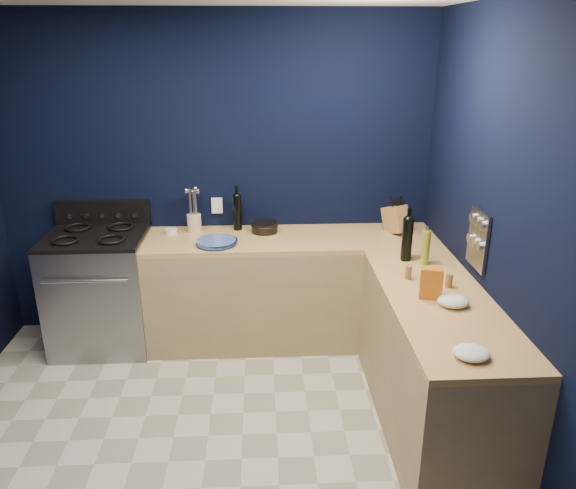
{
  "coord_description": "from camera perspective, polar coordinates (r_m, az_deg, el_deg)",
  "views": [
    {
      "loc": [
        0.36,
        -2.66,
        2.37
      ],
      "look_at": [
        0.55,
        1.0,
        1.0
      ],
      "focal_mm": 34.37,
      "sensor_mm": 36.0,
      "label": 1
    }
  ],
  "objects": [
    {
      "name": "floor",
      "position": [
        3.59,
        -8.56,
        -21.32
      ],
      "size": [
        3.5,
        3.5,
        0.02
      ],
      "primitive_type": "cube",
      "color": "#B7B1A1",
      "rests_on": "ground"
    },
    {
      "name": "wall_back",
      "position": [
        4.57,
        -7.46,
        6.75
      ],
      "size": [
        3.5,
        0.02,
        2.6
      ],
      "primitive_type": "cube",
      "color": "black",
      "rests_on": "ground"
    },
    {
      "name": "wall_right",
      "position": [
        3.19,
        23.24,
        -0.84
      ],
      "size": [
        0.02,
        3.5,
        2.6
      ],
      "primitive_type": "cube",
      "color": "black",
      "rests_on": "ground"
    },
    {
      "name": "cab_back",
      "position": [
        4.54,
        0.35,
        -4.81
      ],
      "size": [
        2.3,
        0.63,
        0.86
      ],
      "primitive_type": "cube",
      "color": "tan",
      "rests_on": "floor"
    },
    {
      "name": "top_back",
      "position": [
        4.37,
        0.36,
        0.53
      ],
      "size": [
        2.3,
        0.63,
        0.04
      ],
      "primitive_type": "cube",
      "color": "olive",
      "rests_on": "cab_back"
    },
    {
      "name": "cab_right",
      "position": [
        3.69,
        14.78,
        -12.01
      ],
      "size": [
        0.63,
        1.67,
        0.86
      ],
      "primitive_type": "cube",
      "color": "tan",
      "rests_on": "floor"
    },
    {
      "name": "top_right",
      "position": [
        3.47,
        15.45,
        -5.72
      ],
      "size": [
        0.63,
        1.67,
        0.04
      ],
      "primitive_type": "cube",
      "color": "olive",
      "rests_on": "cab_right"
    },
    {
      "name": "gas_range",
      "position": [
        4.69,
        -18.72,
        -4.72
      ],
      "size": [
        0.76,
        0.66,
        0.92
      ],
      "primitive_type": "cube",
      "color": "gray",
      "rests_on": "floor"
    },
    {
      "name": "oven_door",
      "position": [
        4.42,
        -19.73,
        -6.56
      ],
      "size": [
        0.59,
        0.02,
        0.42
      ],
      "primitive_type": "cube",
      "color": "black",
      "rests_on": "gas_range"
    },
    {
      "name": "cooktop",
      "position": [
        4.52,
        -19.39,
        0.75
      ],
      "size": [
        0.76,
        0.66,
        0.03
      ],
      "primitive_type": "cube",
      "color": "black",
      "rests_on": "gas_range"
    },
    {
      "name": "backguard",
      "position": [
        4.76,
        -18.59,
        3.16
      ],
      "size": [
        0.76,
        0.06,
        0.2
      ],
      "primitive_type": "cube",
      "color": "black",
      "rests_on": "gas_range"
    },
    {
      "name": "spice_panel",
      "position": [
        3.69,
        19.08,
        0.51
      ],
      "size": [
        0.02,
        0.28,
        0.38
      ],
      "primitive_type": "cube",
      "color": "gray",
      "rests_on": "wall_right"
    },
    {
      "name": "wall_outlet",
      "position": [
        4.6,
        -7.35,
        4.02
      ],
      "size": [
        0.09,
        0.02,
        0.13
      ],
      "primitive_type": "cube",
      "color": "white",
      "rests_on": "wall_back"
    },
    {
      "name": "plate_stack",
      "position": [
        4.23,
        -7.44,
        0.24
      ],
      "size": [
        0.32,
        0.32,
        0.04
      ],
      "primitive_type": "cylinder",
      "rotation": [
        0.0,
        0.0,
        -0.05
      ],
      "color": "navy",
      "rests_on": "top_back"
    },
    {
      "name": "ramekin",
      "position": [
        4.53,
        -12.0,
        1.34
      ],
      "size": [
        0.11,
        0.11,
        0.04
      ],
      "primitive_type": "cylinder",
      "rotation": [
        0.0,
        0.0,
        -0.13
      ],
      "color": "white",
      "rests_on": "top_back"
    },
    {
      "name": "utensil_crock",
      "position": [
        4.54,
        -9.66,
        2.21
      ],
      "size": [
        0.14,
        0.14,
        0.14
      ],
      "primitive_type": "cylinder",
      "rotation": [
        0.0,
        0.0,
        -0.33
      ],
      "color": "beige",
      "rests_on": "top_back"
    },
    {
      "name": "wine_bottle_back",
      "position": [
        4.51,
        -5.26,
        3.3
      ],
      "size": [
        0.09,
        0.09,
        0.29
      ],
      "primitive_type": "cylinder",
      "rotation": [
        0.0,
        0.0,
        0.29
      ],
      "color": "black",
      "rests_on": "top_back"
    },
    {
      "name": "lemon_basket",
      "position": [
        4.47,
        -2.44,
        1.8
      ],
      "size": [
        0.28,
        0.28,
        0.08
      ],
      "primitive_type": "cylinder",
      "rotation": [
        0.0,
        0.0,
        -0.42
      ],
      "color": "black",
      "rests_on": "top_back"
    },
    {
      "name": "knife_block",
      "position": [
        4.52,
        11.08,
        2.56
      ],
      "size": [
        0.22,
        0.28,
        0.27
      ],
      "primitive_type": "cube",
      "rotation": [
        -0.31,
        0.0,
        0.47
      ],
      "color": "olive",
      "rests_on": "top_back"
    },
    {
      "name": "wine_bottle_right",
      "position": [
        3.95,
        12.21,
        0.49
      ],
      "size": [
        0.1,
        0.1,
        0.3
      ],
      "primitive_type": "cylinder",
      "rotation": [
        0.0,
        0.0,
        -0.32
      ],
      "color": "black",
      "rests_on": "top_right"
    },
    {
      "name": "oil_bottle",
      "position": [
        3.91,
        14.05,
        -0.3
      ],
      "size": [
        0.06,
        0.06,
        0.25
      ],
      "primitive_type": "cylinder",
      "rotation": [
        0.0,
        0.0,
        0.1
      ],
      "color": "olive",
      "rests_on": "top_right"
    },
    {
      "name": "spice_jar_near",
      "position": [
        3.67,
        12.35,
        -2.84
      ],
      "size": [
        0.05,
        0.05,
        0.09
      ],
      "primitive_type": "cylinder",
      "rotation": [
        0.0,
        0.0,
        0.33
      ],
      "color": "olive",
      "rests_on": "top_right"
    },
    {
      "name": "spice_jar_far",
      "position": [
        3.62,
        16.33,
        -3.59
      ],
      "size": [
        0.06,
        0.06,
        0.09
      ],
      "primitive_type": "cylinder",
      "rotation": [
        0.0,
        0.0,
        -0.4
      ],
      "color": "olive",
      "rests_on": "top_right"
    },
    {
      "name": "crouton_bag",
      "position": [
        3.42,
        14.59,
        -3.93
      ],
      "size": [
        0.14,
        0.09,
        0.19
      ],
      "primitive_type": "cube",
      "rotation": [
        0.0,
        0.0,
        -0.25
      ],
      "color": "#B10D0E",
      "rests_on": "top_right"
    },
    {
      "name": "towel_front",
      "position": [
        3.38,
        16.72,
        -5.62
      ],
      "size": [
        0.23,
        0.21,
        0.06
      ],
      "primitive_type": "ellipsoid",
      "rotation": [
        0.0,
        0.0,
        -0.36
      ],
      "color": "white",
      "rests_on": "top_right"
    },
    {
      "name": "towel_end",
      "position": [
        2.9,
        18.43,
        -10.57
      ],
      "size": [
        0.19,
        0.17,
        0.05
      ],
      "primitive_type": "ellipsoid",
      "rotation": [
        0.0,
        0.0,
        -0.06
      ],
      "color": "white",
      "rests_on": "top_right"
    }
  ]
}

